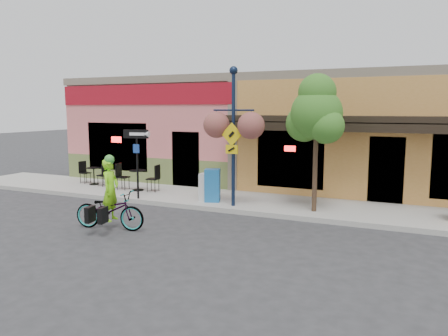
% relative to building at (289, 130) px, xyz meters
% --- Properties ---
extents(ground, '(90.00, 90.00, 0.00)m').
position_rel_building_xyz_m(ground, '(0.00, -7.50, -2.25)').
color(ground, '#2D2D30').
rests_on(ground, ground).
extents(sidewalk, '(24.00, 3.00, 0.15)m').
position_rel_building_xyz_m(sidewalk, '(0.00, -5.50, -2.17)').
color(sidewalk, '#9E9B93').
rests_on(sidewalk, ground).
extents(curb, '(24.00, 0.12, 0.15)m').
position_rel_building_xyz_m(curb, '(0.00, -6.95, -2.17)').
color(curb, '#A8A59E').
rests_on(curb, ground).
extents(building, '(18.20, 8.20, 4.50)m').
position_rel_building_xyz_m(building, '(0.00, 0.00, 0.00)').
color(building, '#D66A6A').
rests_on(building, ground).
extents(bicycle, '(2.05, 1.00, 1.03)m').
position_rel_building_xyz_m(bicycle, '(-2.06, -9.91, -1.73)').
color(bicycle, maroon).
rests_on(bicycle, ground).
extents(cyclist_rider, '(0.49, 0.66, 1.64)m').
position_rel_building_xyz_m(cyclist_rider, '(-2.01, -9.91, -1.43)').
color(cyclist_rider, '#83E718').
rests_on(cyclist_rider, ground).
extents(lamp_post, '(1.42, 0.65, 4.33)m').
position_rel_building_xyz_m(lamp_post, '(0.08, -6.55, 0.06)').
color(lamp_post, '#121F38').
rests_on(lamp_post, sidewalk).
extents(one_way_sign, '(0.92, 0.36, 2.35)m').
position_rel_building_xyz_m(one_way_sign, '(-3.32, -6.85, -0.93)').
color(one_way_sign, black).
rests_on(one_way_sign, sidewalk).
extents(cafe_set_left, '(1.64, 1.06, 0.91)m').
position_rel_building_xyz_m(cafe_set_left, '(-6.56, -5.30, -1.65)').
color(cafe_set_left, black).
rests_on(cafe_set_left, sidewalk).
extents(cafe_set_right, '(1.75, 1.01, 1.00)m').
position_rel_building_xyz_m(cafe_set_right, '(-4.18, -5.64, -1.60)').
color(cafe_set_right, black).
rests_on(cafe_set_right, sidewalk).
extents(newspaper_box_blue, '(0.60, 0.56, 1.08)m').
position_rel_building_xyz_m(newspaper_box_blue, '(-0.80, -6.24, -1.56)').
color(newspaper_box_blue, '#1C67AB').
rests_on(newspaper_box_blue, sidewalk).
extents(newspaper_box_grey, '(0.47, 0.43, 0.92)m').
position_rel_building_xyz_m(newspaper_box_grey, '(-1.01, -6.25, -1.64)').
color(newspaper_box_grey, silver).
rests_on(newspaper_box_grey, sidewalk).
extents(street_tree, '(1.94, 1.94, 4.10)m').
position_rel_building_xyz_m(street_tree, '(2.56, -6.23, -0.05)').
color(street_tree, '#3D7A26').
rests_on(street_tree, sidewalk).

